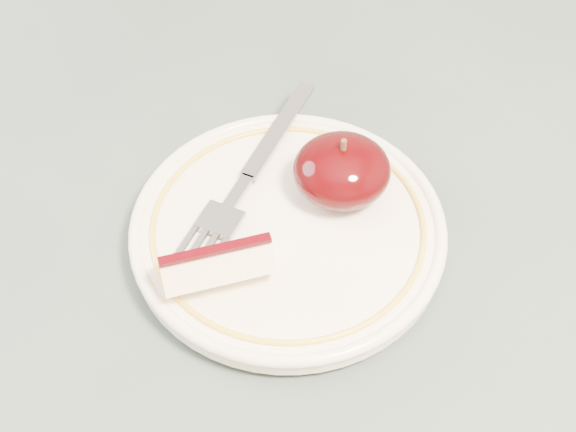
{
  "coord_description": "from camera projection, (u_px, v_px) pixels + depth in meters",
  "views": [
    {
      "loc": [
        0.05,
        -0.37,
        1.19
      ],
      "look_at": [
        0.07,
        -0.04,
        0.78
      ],
      "focal_mm": 50.0,
      "sensor_mm": 36.0,
      "label": 1
    }
  ],
  "objects": [
    {
      "name": "apple_half",
      "position": [
        342.0,
        170.0,
        0.54
      ],
      "size": [
        0.07,
        0.06,
        0.05
      ],
      "color": "black",
      "rests_on": "plate"
    },
    {
      "name": "apple_wedge",
      "position": [
        217.0,
        265.0,
        0.5
      ],
      "size": [
        0.07,
        0.04,
        0.03
      ],
      "rotation": [
        0.0,
        0.0,
        0.22
      ],
      "color": "#FFEDBB",
      "rests_on": "plate"
    },
    {
      "name": "plate",
      "position": [
        288.0,
        229.0,
        0.54
      ],
      "size": [
        0.21,
        0.21,
        0.02
      ],
      "color": "white",
      "rests_on": "table"
    },
    {
      "name": "table",
      "position": [
        194.0,
        273.0,
        0.64
      ],
      "size": [
        0.9,
        0.9,
        0.75
      ],
      "color": "brown",
      "rests_on": "ground"
    },
    {
      "name": "fork",
      "position": [
        247.0,
        179.0,
        0.56
      ],
      "size": [
        0.11,
        0.19,
        0.0
      ],
      "rotation": [
        0.0,
        0.0,
        1.08
      ],
      "color": "gray",
      "rests_on": "plate"
    }
  ]
}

